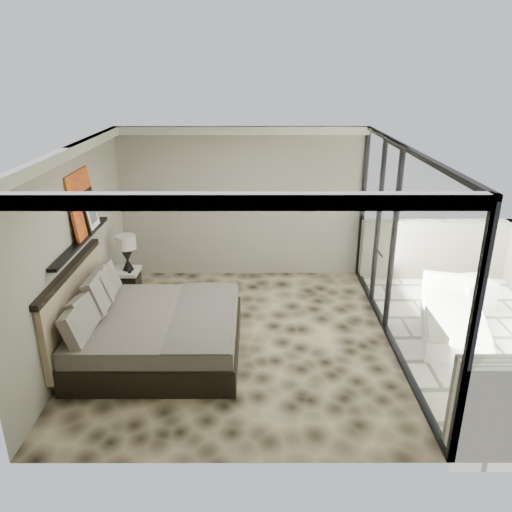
{
  "coord_description": "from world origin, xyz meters",
  "views": [
    {
      "loc": [
        0.25,
        -6.49,
        3.79
      ],
      "look_at": [
        0.26,
        0.4,
        1.15
      ],
      "focal_mm": 35.0,
      "sensor_mm": 36.0,
      "label": 1
    }
  ],
  "objects_px": {
    "table_lamp": "(126,248)",
    "lounger": "(453,322)",
    "nightstand": "(127,285)",
    "bed": "(151,330)",
    "ottoman": "(472,294)"
  },
  "relations": [
    {
      "from": "nightstand",
      "to": "lounger",
      "type": "xyz_separation_m",
      "value": [
        5.19,
        -1.29,
        -0.02
      ]
    },
    {
      "from": "table_lamp",
      "to": "lounger",
      "type": "relative_size",
      "value": 0.33
    },
    {
      "from": "nightstand",
      "to": "ottoman",
      "type": "relative_size",
      "value": 0.86
    },
    {
      "from": "table_lamp",
      "to": "lounger",
      "type": "bearing_deg",
      "value": -14.19
    },
    {
      "from": "bed",
      "to": "nightstand",
      "type": "height_order",
      "value": "bed"
    },
    {
      "from": "nightstand",
      "to": "table_lamp",
      "type": "distance_m",
      "value": 0.68
    },
    {
      "from": "ottoman",
      "to": "lounger",
      "type": "relative_size",
      "value": 0.29
    },
    {
      "from": "bed",
      "to": "lounger",
      "type": "relative_size",
      "value": 1.2
    },
    {
      "from": "bed",
      "to": "lounger",
      "type": "bearing_deg",
      "value": 6.77
    },
    {
      "from": "nightstand",
      "to": "lounger",
      "type": "bearing_deg",
      "value": -6.32
    },
    {
      "from": "bed",
      "to": "ottoman",
      "type": "height_order",
      "value": "bed"
    },
    {
      "from": "nightstand",
      "to": "ottoman",
      "type": "height_order",
      "value": "ottoman"
    },
    {
      "from": "bed",
      "to": "table_lamp",
      "type": "relative_size",
      "value": 3.66
    },
    {
      "from": "bed",
      "to": "lounger",
      "type": "distance_m",
      "value": 4.43
    },
    {
      "from": "nightstand",
      "to": "lounger",
      "type": "relative_size",
      "value": 0.25
    }
  ]
}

